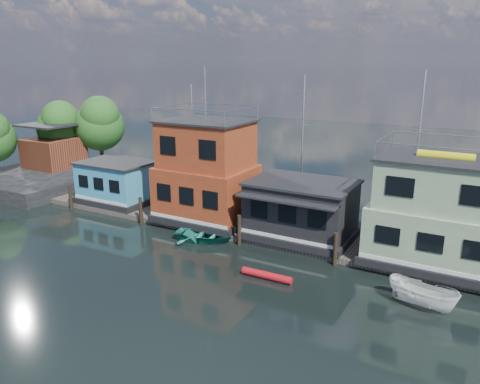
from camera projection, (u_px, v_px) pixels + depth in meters
The scene contains 12 objects.
ground at pixel (219, 320), 23.60m from camera, with size 160.00×160.00×0.00m, color black.
dock at pixel (307, 240), 33.61m from camera, with size 48.00×5.00×0.40m, color #595147.
houseboat_blue at pixel (118, 182), 41.56m from camera, with size 6.40×4.90×3.66m.
houseboat_red at pixel (207, 173), 36.56m from camera, with size 7.40×5.90×11.86m.
houseboat_dark at pixel (301, 209), 33.23m from camera, with size 7.40×6.10×4.06m.
houseboat_green at pixel (439, 214), 28.69m from camera, with size 8.40×5.90×7.03m.
pilings at pixel (287, 240), 31.18m from camera, with size 42.28×0.28×2.20m.
background_masts at pixel (399, 159), 34.94m from camera, with size 36.40×0.16×12.00m.
shore at pixel (54, 147), 50.39m from camera, with size 12.40×15.72×8.24m.
dinghy_teal at pixel (204, 235), 33.80m from camera, with size 3.08×4.31×0.89m, color #217B6C.
motorboat at pixel (423, 295), 24.59m from camera, with size 1.44×3.84×1.48m, color white.
red_kayak at pixel (267, 276), 27.95m from camera, with size 0.47×0.47×3.19m, color #B6131A.
Camera 1 is at (11.22, -17.72, 12.67)m, focal length 35.00 mm.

